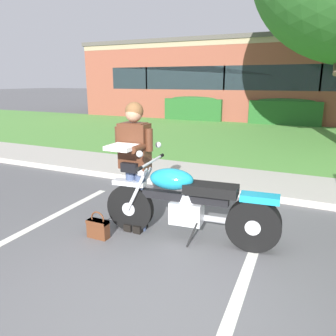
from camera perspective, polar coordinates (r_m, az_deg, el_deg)
ground_plane at (r=3.19m, az=-0.02°, el=-22.91°), size 140.00×140.00×0.00m
curb_strip at (r=5.91m, az=13.30°, el=-4.26°), size 60.00×0.20×0.12m
concrete_walk at (r=6.71m, az=14.81°, el=-2.23°), size 60.00×1.50×0.08m
grass_lawn at (r=11.58m, az=19.44°, el=4.46°), size 60.00×8.56×0.06m
stall_stripe_0 at (r=4.68m, az=-26.86°, el=-11.53°), size 0.26×4.40×0.01m
stall_stripe_1 at (r=3.20m, az=11.23°, el=-22.99°), size 0.26×4.40×0.01m
motorcycle at (r=4.09m, az=4.74°, el=-6.32°), size 2.24×0.82×1.18m
rider_person at (r=4.24m, az=-5.91°, el=1.85°), size 0.54×0.59×1.70m
handbag at (r=4.36m, az=-12.03°, el=-10.00°), size 0.28×0.13×0.36m
hedge_left at (r=16.83m, az=4.70°, el=10.38°), size 2.95×0.90×1.24m
hedge_center_left at (r=15.86m, az=19.67°, el=9.31°), size 3.09×0.90×1.24m
brick_building at (r=20.94m, az=25.17°, el=13.64°), size 24.50×11.02×3.99m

